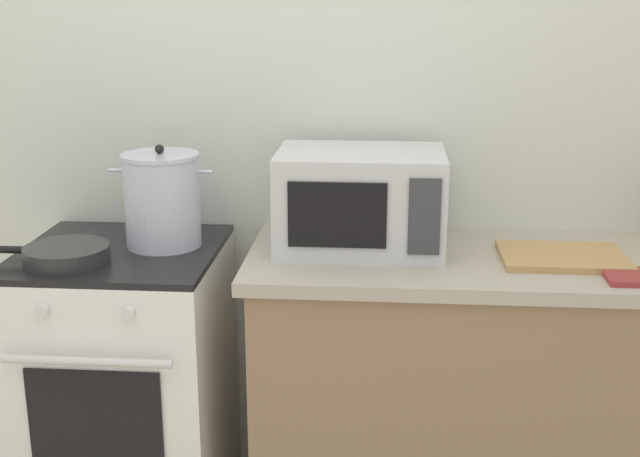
% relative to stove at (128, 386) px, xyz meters
% --- Properties ---
extents(back_wall, '(4.40, 0.10, 2.50)m').
position_rel_stove_xyz_m(back_wall, '(0.65, 0.37, 0.79)').
color(back_wall, silver).
rests_on(back_wall, ground_plane).
extents(lower_cabinet_right, '(1.64, 0.56, 0.88)m').
position_rel_stove_xyz_m(lower_cabinet_right, '(1.25, 0.02, -0.02)').
color(lower_cabinet_right, '#8C7051').
rests_on(lower_cabinet_right, ground_plane).
extents(countertop_right, '(1.70, 0.60, 0.04)m').
position_rel_stove_xyz_m(countertop_right, '(1.25, 0.02, 0.44)').
color(countertop_right, '#ADA393').
rests_on(countertop_right, lower_cabinet_right).
extents(stove, '(0.60, 0.64, 0.92)m').
position_rel_stove_xyz_m(stove, '(0.00, 0.00, 0.00)').
color(stove, white).
rests_on(stove, ground_plane).
extents(stock_pot, '(0.32, 0.24, 0.32)m').
position_rel_stove_xyz_m(stock_pot, '(0.13, 0.05, 0.60)').
color(stock_pot, silver).
rests_on(stock_pot, stove).
extents(frying_pan, '(0.45, 0.25, 0.05)m').
position_rel_stove_xyz_m(frying_pan, '(-0.11, -0.14, 0.48)').
color(frying_pan, '#28282B').
rests_on(frying_pan, stove).
extents(microwave, '(0.50, 0.37, 0.30)m').
position_rel_stove_xyz_m(microwave, '(0.73, 0.08, 0.61)').
color(microwave, silver).
rests_on(microwave, countertop_right).
extents(cutting_board, '(0.36, 0.26, 0.02)m').
position_rel_stove_xyz_m(cutting_board, '(1.33, 0.00, 0.47)').
color(cutting_board, tan).
rests_on(cutting_board, countertop_right).
extents(oven_mitt, '(0.18, 0.14, 0.02)m').
position_rel_stove_xyz_m(oven_mitt, '(1.50, -0.16, 0.47)').
color(oven_mitt, '#993333').
rests_on(oven_mitt, countertop_right).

